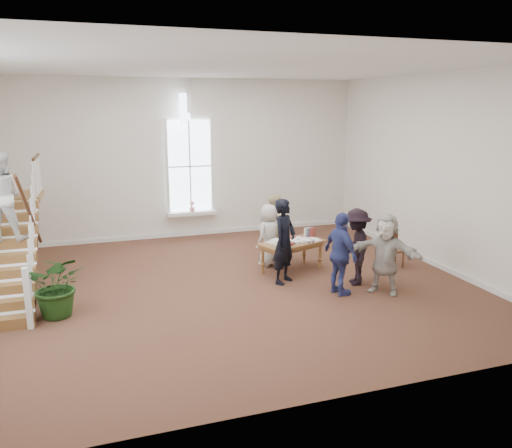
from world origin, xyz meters
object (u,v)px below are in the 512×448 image
object	(u,v)px
person_yellow	(274,227)
floor_plant	(58,285)
police_officer	(284,241)
woman_cluster_c	(385,254)
woman_cluster_b	(356,247)
elderly_woman	(269,235)
woman_cluster_a	(341,254)
library_table	(292,245)
side_chair	(393,246)

from	to	relation	value
person_yellow	floor_plant	xyz separation A→B (m)	(-4.93, -2.15, -0.21)
police_officer	woman_cluster_c	xyz separation A→B (m)	(1.72, -1.21, -0.09)
police_officer	woman_cluster_b	size ratio (longest dim) A/B	1.12
elderly_woman	woman_cluster_a	size ratio (longest dim) A/B	0.87
library_table	woman_cluster_c	world-z (taller)	woman_cluster_c
police_officer	woman_cluster_b	bearing A→B (deg)	-62.22
elderly_woman	person_yellow	xyz separation A→B (m)	(0.30, 0.50, 0.06)
police_officer	woman_cluster_a	xyz separation A→B (m)	(0.82, -1.01, -0.07)
library_table	person_yellow	world-z (taller)	person_yellow
library_table	woman_cluster_b	distance (m)	1.56
library_table	elderly_woman	world-z (taller)	elderly_woman
library_table	side_chair	world-z (taller)	side_chair
elderly_woman	woman_cluster_b	xyz separation A→B (m)	(1.32, -1.81, 0.08)
woman_cluster_b	side_chair	world-z (taller)	woman_cluster_b
police_officer	woman_cluster_c	world-z (taller)	police_officer
library_table	floor_plant	size ratio (longest dim) A/B	1.39
library_table	woman_cluster_c	bearing A→B (deg)	-75.32
woman_cluster_a	side_chair	xyz separation A→B (m)	(2.05, 1.26, -0.37)
police_officer	woman_cluster_c	distance (m)	2.10
elderly_woman	side_chair	size ratio (longest dim) A/B	1.68
woman_cluster_c	side_chair	world-z (taller)	woman_cluster_c
police_officer	elderly_woman	xyz separation A→B (m)	(0.10, 1.25, -0.18)
woman_cluster_b	floor_plant	bearing A→B (deg)	-75.15
woman_cluster_a	police_officer	bearing A→B (deg)	31.21
elderly_woman	side_chair	world-z (taller)	elderly_woman
police_officer	side_chair	distance (m)	2.91
person_yellow	woman_cluster_b	size ratio (longest dim) A/B	0.97
woman_cluster_a	woman_cluster_b	world-z (taller)	woman_cluster_a
side_chair	person_yellow	bearing A→B (deg)	148.43
police_officer	woman_cluster_a	world-z (taller)	police_officer
woman_cluster_c	elderly_woman	bearing A→B (deg)	170.53
side_chair	police_officer	bearing A→B (deg)	-175.30
woman_cluster_c	person_yellow	bearing A→B (deg)	161.20
person_yellow	side_chair	bearing A→B (deg)	101.79
library_table	side_chair	distance (m)	2.45
police_officer	woman_cluster_b	xyz separation A→B (m)	(1.42, -0.56, -0.10)
police_officer	woman_cluster_a	distance (m)	1.30
library_table	police_officer	distance (m)	0.85
library_table	floor_plant	world-z (taller)	floor_plant
person_yellow	woman_cluster_b	world-z (taller)	woman_cluster_b
woman_cluster_a	woman_cluster_c	xyz separation A→B (m)	(0.90, -0.20, -0.02)
police_officer	side_chair	xyz separation A→B (m)	(2.87, 0.25, -0.44)
police_officer	library_table	bearing A→B (deg)	14.42
woman_cluster_b	woman_cluster_c	xyz separation A→B (m)	(0.30, -0.65, 0.00)
woman_cluster_c	side_chair	xyz separation A→B (m)	(1.15, 1.46, -0.34)
library_table	woman_cluster_b	world-z (taller)	woman_cluster_b
police_officer	person_yellow	xyz separation A→B (m)	(0.40, 1.75, -0.12)
woman_cluster_b	woman_cluster_c	size ratio (longest dim) A/B	1.00
elderly_woman	woman_cluster_a	xyz separation A→B (m)	(0.72, -2.26, 0.11)
floor_plant	side_chair	distance (m)	7.43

